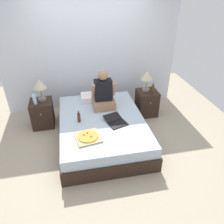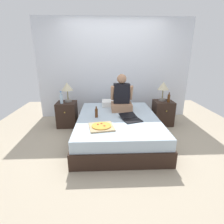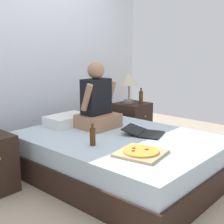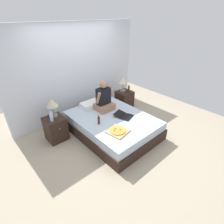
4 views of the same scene
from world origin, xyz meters
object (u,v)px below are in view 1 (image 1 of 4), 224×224
lamp_on_left_nightstand (40,85)px  nightstand_left (43,113)px  lamp_on_right_nightstand (147,77)px  pizza_box (88,137)px  laptop (116,122)px  water_bottle (35,99)px  beer_bottle_on_bed (79,117)px  beer_bottle (153,89)px  person_seated (103,94)px  nightstand_right (147,103)px  bed (102,129)px

lamp_on_left_nightstand → nightstand_left: bearing=-128.6°
lamp_on_right_nightstand → pizza_box: 1.98m
nightstand_left → laptop: (1.38, -0.90, 0.20)m
water_bottle → beer_bottle_on_bed: 1.04m
lamp_on_left_nightstand → lamp_on_right_nightstand: same height
lamp_on_left_nightstand → laptop: (1.34, -0.95, -0.42)m
laptop → beer_bottle: bearing=39.0°
lamp_on_right_nightstand → person_seated: (-1.01, -0.32, -0.15)m
person_seated → beer_bottle_on_bed: person_seated is taller
nightstand_left → nightstand_right: same height
lamp_on_left_nightstand → person_seated: person_seated is taller
lamp_on_left_nightstand → nightstand_right: 2.34m
beer_bottle → beer_bottle_on_bed: (-1.64, -0.63, -0.12)m
lamp_on_right_nightstand → laptop: 1.36m
bed → person_seated: size_ratio=2.74×
nightstand_left → beer_bottle: bearing=-2.4°
lamp_on_right_nightstand → person_seated: size_ratio=0.58×
lamp_on_right_nightstand → bed: bearing=-145.9°
nightstand_left → water_bottle: water_bottle is taller
water_bottle → lamp_on_left_nightstand: bearing=49.4°
person_seated → pizza_box: size_ratio=1.69×
bed → lamp_on_right_nightstand: lamp_on_right_nightstand is taller
bed → pizza_box: size_ratio=4.63×
laptop → lamp_on_left_nightstand: bearing=144.8°
laptop → beer_bottle_on_bed: beer_bottle_on_bed is taller
beer_bottle → pizza_box: (-1.54, -1.14, -0.19)m
water_bottle → bed: bearing=-26.7°
beer_bottle → beer_bottle_on_bed: size_ratio=1.05×
lamp_on_left_nightstand → pizza_box: bearing=-58.4°
lamp_on_left_nightstand → lamp_on_right_nightstand: 2.23m
bed → water_bottle: water_bottle is taller
lamp_on_right_nightstand → beer_bottle_on_bed: 1.76m
bed → lamp_on_left_nightstand: 1.50m
person_seated → nightstand_left: bearing=167.8°
beer_bottle → laptop: beer_bottle is taller
nightstand_right → lamp_on_left_nightstand: bearing=178.7°
nightstand_left → water_bottle: 0.42m
nightstand_left → beer_bottle_on_bed: size_ratio=2.63×
bed → beer_bottle_on_bed: size_ratio=9.72×
nightstand_left → nightstand_right: size_ratio=1.00×
laptop → water_bottle: bearing=151.1°
beer_bottle → beer_bottle_on_bed: 1.76m
nightstand_right → pizza_box: nightstand_right is taller
person_seated → pizza_box: (-0.43, -0.97, -0.27)m
pizza_box → beer_bottle_on_bed: size_ratio=2.10×
lamp_on_left_nightstand → person_seated: (1.22, -0.32, -0.15)m
beer_bottle → beer_bottle_on_bed: beer_bottle is taller
pizza_box → nightstand_right: bearing=40.3°
beer_bottle → water_bottle: bearing=179.8°
lamp_on_left_nightstand → bed: bearing=-34.4°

